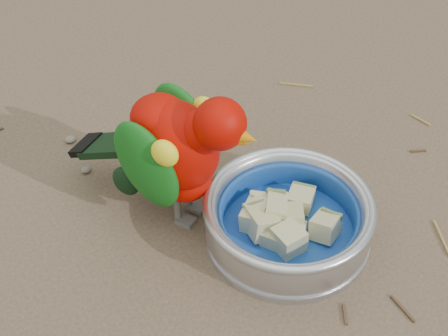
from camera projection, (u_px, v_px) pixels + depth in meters
ground at (255, 245)px, 0.83m from camera, size 60.00×60.00×0.00m
food_bowl at (287, 234)px, 0.83m from camera, size 0.20×0.20×0.02m
bowl_wall at (289, 216)px, 0.81m from camera, size 0.20×0.20×0.04m
fruit_wedges at (288, 221)px, 0.81m from camera, size 0.12×0.12×0.03m
lory_parrot at (177, 157)px, 0.80m from camera, size 0.21×0.25×0.19m
ground_debris at (219, 251)px, 0.82m from camera, size 0.90×0.80×0.01m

